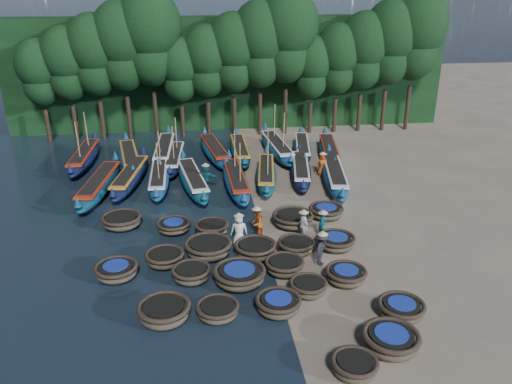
{
  "coord_description": "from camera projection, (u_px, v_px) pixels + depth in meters",
  "views": [
    {
      "loc": [
        -3.31,
        -23.61,
        12.56
      ],
      "look_at": [
        -0.01,
        3.28,
        1.3
      ],
      "focal_mm": 35.0,
      "sensor_mm": 36.0,
      "label": 1
    }
  ],
  "objects": [
    {
      "name": "long_boat_12",
      "position": [
        175.0,
        158.0,
        37.4
      ],
      "size": [
        1.84,
        7.99,
        3.4
      ],
      "rotation": [
        0.0,
        0.0,
        -0.06
      ],
      "color": "#0F1C37",
      "rests_on": "ground"
    },
    {
      "name": "coracle_13",
      "position": [
        284.0,
        266.0,
        23.35
      ],
      "size": [
        2.01,
        2.01,
        0.71
      ],
      "rotation": [
        0.0,
        0.0,
        -0.19
      ],
      "color": "brown",
      "rests_on": "ground"
    },
    {
      "name": "coracle_11",
      "position": [
        191.0,
        273.0,
        22.74
      ],
      "size": [
        2.1,
        2.1,
        0.7
      ],
      "rotation": [
        0.0,
        0.0,
        0.3
      ],
      "color": "brown",
      "rests_on": "ground"
    },
    {
      "name": "long_boat_14",
      "position": [
        240.0,
        150.0,
        39.25
      ],
      "size": [
        1.47,
        8.22,
        1.45
      ],
      "rotation": [
        0.0,
        0.0,
        -0.0
      ],
      "color": "navy",
      "rests_on": "ground"
    },
    {
      "name": "long_boat_10",
      "position": [
        130.0,
        157.0,
        37.51
      ],
      "size": [
        2.92,
        8.47,
        1.51
      ],
      "rotation": [
        0.0,
        0.0,
        0.17
      ],
      "color": "navy",
      "rests_on": "ground"
    },
    {
      "name": "long_boat_15",
      "position": [
        277.0,
        147.0,
        39.69
      ],
      "size": [
        2.27,
        8.98,
        3.83
      ],
      "rotation": [
        0.0,
        0.0,
        0.08
      ],
      "color": "navy",
      "rests_on": "ground"
    },
    {
      "name": "long_boat_5",
      "position": [
        236.0,
        180.0,
        33.16
      ],
      "size": [
        1.8,
        8.55,
        3.63
      ],
      "rotation": [
        0.0,
        0.0,
        0.04
      ],
      "color": "navy",
      "rests_on": "ground"
    },
    {
      "name": "tree_4",
      "position": [
        150.0,
        36.0,
        41.07
      ],
      "size": [
        5.34,
        5.34,
        12.58
      ],
      "color": "black",
      "rests_on": "ground"
    },
    {
      "name": "tree_2",
      "position": [
        94.0,
        54.0,
        41.07
      ],
      "size": [
        4.51,
        4.51,
        10.63
      ],
      "color": "black",
      "rests_on": "ground"
    },
    {
      "name": "coracle_15",
      "position": [
        165.0,
        258.0,
        24.04
      ],
      "size": [
        2.09,
        2.09,
        0.7
      ],
      "rotation": [
        0.0,
        0.0,
        -0.22
      ],
      "color": "brown",
      "rests_on": "ground"
    },
    {
      "name": "coracle_9",
      "position": [
        401.0,
        309.0,
        20.26
      ],
      "size": [
        1.95,
        1.95,
        0.69
      ],
      "rotation": [
        0.0,
        0.0,
        -0.06
      ],
      "color": "brown",
      "rests_on": "ground"
    },
    {
      "name": "tree_1",
      "position": [
        67.0,
        63.0,
        41.07
      ],
      "size": [
        4.09,
        4.09,
        9.65
      ],
      "color": "black",
      "rests_on": "ground"
    },
    {
      "name": "coracle_22",
      "position": [
        212.0,
        228.0,
        26.91
      ],
      "size": [
        1.86,
        1.86,
        0.75
      ],
      "rotation": [
        0.0,
        0.0,
        0.07
      ],
      "color": "brown",
      "rests_on": "ground"
    },
    {
      "name": "long_boat_13",
      "position": [
        214.0,
        151.0,
        39.01
      ],
      "size": [
        2.85,
        8.62,
        1.53
      ],
      "rotation": [
        0.0,
        0.0,
        0.16
      ],
      "color": "navy",
      "rests_on": "ground"
    },
    {
      "name": "long_boat_3",
      "position": [
        159.0,
        177.0,
        33.67
      ],
      "size": [
        1.53,
        8.09,
        3.44
      ],
      "rotation": [
        0.0,
        0.0,
        0.01
      ],
      "color": "navy",
      "rests_on": "ground"
    },
    {
      "name": "tree_14",
      "position": [
        416.0,
        33.0,
        43.66
      ],
      "size": [
        5.34,
        5.34,
        12.58
      ],
      "color": "black",
      "rests_on": "ground"
    },
    {
      "name": "long_boat_6",
      "position": [
        266.0,
        174.0,
        34.35
      ],
      "size": [
        2.52,
        8.06,
        3.46
      ],
      "rotation": [
        0.0,
        0.0,
        -0.14
      ],
      "color": "navy",
      "rests_on": "ground"
    },
    {
      "name": "coracle_7",
      "position": [
        278.0,
        304.0,
        20.52
      ],
      "size": [
        2.35,
        2.35,
        0.73
      ],
      "rotation": [
        0.0,
        0.0,
        -0.42
      ],
      "color": "brown",
      "rests_on": "ground"
    },
    {
      "name": "tree_7",
      "position": [
        233.0,
        52.0,
        42.37
      ],
      "size": [
        4.51,
        4.51,
        10.63
      ],
      "color": "black",
      "rests_on": "ground"
    },
    {
      "name": "foliage_wall",
      "position": [
        230.0,
        73.0,
        46.46
      ],
      "size": [
        40.0,
        3.0,
        10.0
      ],
      "primitive_type": "cube",
      "color": "black",
      "rests_on": "ground"
    },
    {
      "name": "fisherman_1",
      "position": [
        323.0,
        224.0,
        26.3
      ],
      "size": [
        0.6,
        0.7,
        1.82
      ],
      "rotation": [
        0.0,
        0.0,
        5.15
      ],
      "color": "#175C64",
      "rests_on": "ground"
    },
    {
      "name": "tree_5",
      "position": [
        180.0,
        69.0,
        42.37
      ],
      "size": [
        3.68,
        3.68,
        8.68
      ],
      "color": "black",
      "rests_on": "ground"
    },
    {
      "name": "coracle_19",
      "position": [
        336.0,
        241.0,
        25.58
      ],
      "size": [
        2.34,
        2.34,
        0.7
      ],
      "rotation": [
        0.0,
        0.0,
        0.28
      ],
      "color": "brown",
      "rests_on": "ground"
    },
    {
      "name": "coracle_12",
      "position": [
        240.0,
        275.0,
        22.48
      ],
      "size": [
        2.9,
        2.9,
        0.81
      ],
      "rotation": [
        0.0,
        0.0,
        -0.37
      ],
      "color": "brown",
      "rests_on": "ground"
    },
    {
      "name": "tree_8",
      "position": [
        260.0,
        43.0,
        42.37
      ],
      "size": [
        4.92,
        4.92,
        11.6
      ],
      "color": "black",
      "rests_on": "ground"
    },
    {
      "name": "tree_13",
      "position": [
        390.0,
        41.0,
        43.66
      ],
      "size": [
        4.92,
        4.92,
        11.6
      ],
      "color": "black",
      "rests_on": "ground"
    },
    {
      "name": "tree_11",
      "position": [
        338.0,
        58.0,
        43.66
      ],
      "size": [
        4.09,
        4.09,
        9.65
      ],
      "color": "black",
      "rests_on": "ground"
    },
    {
      "name": "coracle_18",
      "position": [
        296.0,
        246.0,
        25.09
      ],
      "size": [
        2.17,
        2.17,
        0.72
      ],
      "rotation": [
        0.0,
        0.0,
        0.32
      ],
      "color": "brown",
      "rests_on": "ground"
    },
    {
      "name": "coracle_4",
      "position": [
        391.0,
        340.0,
        18.36
      ],
      "size": [
        2.49,
        2.49,
        0.8
      ],
      "rotation": [
        0.0,
        0.0,
        -0.3
      ],
      "color": "brown",
      "rests_on": "ground"
    },
    {
      "name": "long_boat_16",
      "position": [
        302.0,
        148.0,
        39.86
      ],
      "size": [
        2.66,
        7.85,
        1.4
      ],
      "rotation": [
        0.0,
        0.0,
        -0.17
      ],
      "color": "navy",
      "rests_on": "ground"
    },
    {
      "name": "long_boat_9",
      "position": [
        84.0,
        157.0,
        37.61
      ],
      "size": [
        1.72,
        8.76,
        3.72
      ],
      "rotation": [
        0.0,
        0.0,
        -0.02
      ],
      "color": "#0F1C37",
      "rests_on": "ground"
    },
    {
      "name": "tree_9",
      "position": [
        287.0,
        35.0,
        42.37
      ],
      "size": [
        5.34,
        5.34,
        12.58
      ],
      "color": "black",
      "rests_on": "ground"
    },
    {
      "name": "tree_10",
      "position": [
        312.0,
        66.0,
        43.66
      ],
      "size": [
        3.68,
        3.68,
        8.68
      ],
      "color": "black",
      "rests_on": "ground"
    },
    {
      "name": "coracle_10",
      "position": [
        116.0,
        271.0,
        22.94
      ],
      "size": [
        2.24,
        2.24,
        0.71
      ],
      "rotation": [
        0.0,
        0.0,
        0.23
      ],
      "color": "brown",
      "rests_on": "ground"
    },
    {
      "name": "long_boat_4",
      "position": [
        193.0,
        180.0,
        33.23
      ],
      "size": [
        2.84,
        8.45,
        1.51
      ],
      "rotation": [
        0.0,
        0.0,
        0.16
      ],
      "color": "navy",
      "rests_on": "ground"
    },
    {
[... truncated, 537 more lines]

